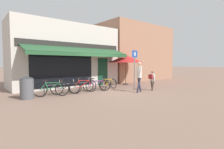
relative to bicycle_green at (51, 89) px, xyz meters
The scene contains 14 objects.
ground_plane 3.54m from the bicycle_green, 12.62° to the right, with size 160.00×160.00×0.00m, color #846656.
shop_front 4.78m from the bicycle_green, 55.61° to the left, with size 7.80×4.49×4.53m.
neighbour_building 11.61m from the bicycle_green, 21.42° to the left, with size 7.98×4.00×5.57m.
bike_rack_rail 1.93m from the bicycle_green, ahead, with size 4.45×0.04×0.57m.
bicycle_green is the anchor object (origin of this frame).
bicycle_black 0.86m from the bicycle_green, ahead, with size 1.60×0.78×0.83m.
bicycle_red 1.84m from the bicycle_green, ahead, with size 1.79×0.52×0.87m.
bicycle_purple 2.79m from the bicycle_green, ahead, with size 1.54×0.79×0.79m.
bicycle_orange 3.77m from the bicycle_green, ahead, with size 1.75×0.68×0.83m.
pedestrian_adult 4.96m from the bicycle_green, 23.18° to the right, with size 0.59×0.52×1.81m.
pedestrian_child 6.03m from the bicycle_green, 19.03° to the right, with size 0.51×0.53×1.24m.
litter_bin 1.14m from the bicycle_green, behind, with size 0.63×0.63×1.10m.
parking_sign 5.29m from the bicycle_green, 11.70° to the right, with size 0.44×0.07×2.57m.
cafe_parasol 6.83m from the bicycle_green, 11.21° to the left, with size 2.72×2.72×2.38m.
Camera 1 is at (-6.60, -8.10, 1.70)m, focal length 28.00 mm.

